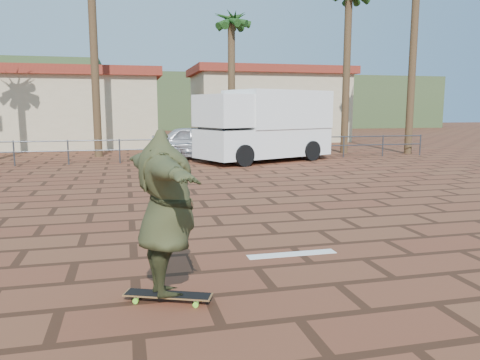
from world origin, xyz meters
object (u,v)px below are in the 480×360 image
longboard (168,295)px  skateboarder (166,213)px  car_silver (201,142)px  car_white (271,139)px  campervan (265,124)px

longboard → skateboarder: size_ratio=0.44×
car_silver → car_white: bearing=-83.6°
car_white → car_silver: bearing=87.6°
skateboarder → car_white: bearing=-32.3°
skateboarder → campervan: campervan is taller
car_silver → car_white: (3.28, 0.00, 0.09)m
campervan → longboard: bearing=-133.3°
skateboarder → campervan: 15.08m
skateboarder → car_silver: skateboarder is taller
skateboarder → car_white: 16.71m
campervan → car_silver: 3.08m
longboard → campervan: size_ratio=0.17×
campervan → car_silver: bearing=127.6°
campervan → car_silver: (-2.56, 1.48, -0.83)m
skateboarder → longboard: bearing=-100.8°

